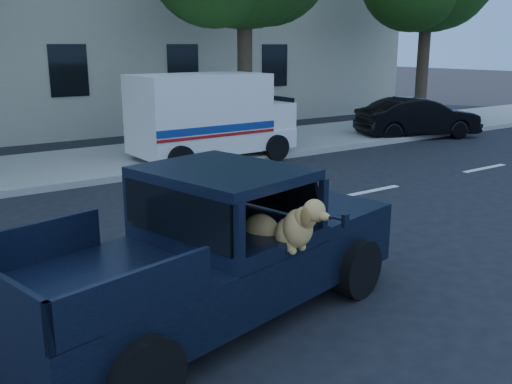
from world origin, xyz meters
TOP-DOWN VIEW (x-y plane):
  - ground at (0.00, 0.00)m, footprint 120.00×120.00m
  - far_sidewalk at (0.00, 9.20)m, footprint 60.00×4.00m
  - lane_stripes at (2.00, 3.40)m, footprint 21.60×0.14m
  - building_main at (3.00, 16.50)m, footprint 26.00×6.00m
  - pickup_truck at (-1.71, 0.38)m, footprint 4.96×2.86m
  - mail_truck at (2.86, 8.09)m, footprint 4.16×2.15m
  - parked_sedan at (10.48, 7.58)m, footprint 2.68×4.22m

SIDE VIEW (x-z plane):
  - ground at x=0.00m, z-range 0.00..0.00m
  - lane_stripes at x=2.00m, z-range 0.00..0.01m
  - far_sidewalk at x=0.00m, z-range 0.00..0.15m
  - pickup_truck at x=-1.71m, z-range -0.27..1.40m
  - parked_sedan at x=10.48m, z-range 0.00..1.31m
  - mail_truck at x=2.86m, z-range -0.14..2.12m
  - building_main at x=3.00m, z-range 0.00..9.00m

